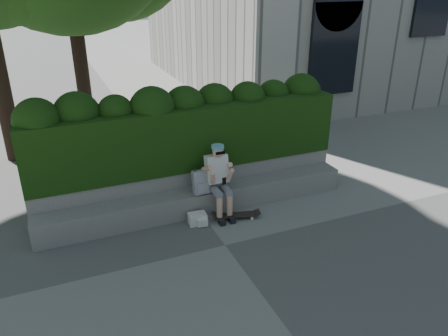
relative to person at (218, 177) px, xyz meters
name	(u,v)px	position (x,y,z in m)	size (l,w,h in m)	color
ground	(225,245)	(-0.31, -1.07, -0.75)	(80.00, 80.00, 0.00)	slate
bench_ledge	(200,201)	(-0.31, 0.18, -0.53)	(6.00, 0.45, 0.45)	gray
planter_wall	(191,184)	(-0.31, 0.66, -0.38)	(6.00, 0.50, 0.75)	gray
hedge	(186,134)	(-0.31, 0.88, 0.60)	(6.00, 1.00, 1.20)	black
person	(218,177)	(0.00, 0.00, 0.00)	(0.40, 0.76, 1.38)	slate
skateboard	(237,215)	(0.23, -0.33, -0.68)	(0.82, 0.39, 0.08)	black
backpack_plaid	(201,182)	(-0.31, 0.08, -0.08)	(0.30, 0.16, 0.44)	#ADAEB2
backpack_ground	(197,219)	(-0.51, -0.23, -0.65)	(0.32, 0.23, 0.21)	silver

